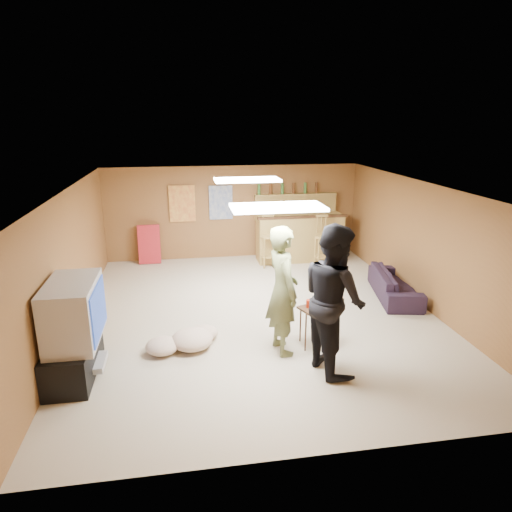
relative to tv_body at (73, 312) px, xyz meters
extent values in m
plane|color=tan|center=(2.65, 1.50, -0.90)|extent=(7.00, 7.00, 0.00)
cube|color=silver|center=(2.65, 1.50, 1.30)|extent=(6.00, 7.00, 0.02)
cube|color=brown|center=(2.65, 5.00, 0.20)|extent=(6.00, 0.02, 2.20)
cube|color=brown|center=(2.65, -2.00, 0.20)|extent=(6.00, 0.02, 2.20)
cube|color=brown|center=(-0.35, 1.50, 0.20)|extent=(0.02, 7.00, 2.20)
cube|color=brown|center=(5.65, 1.50, 0.20)|extent=(0.02, 7.00, 2.20)
cube|color=black|center=(-0.07, 0.00, -0.65)|extent=(0.55, 1.30, 0.50)
cube|color=#B2B2B7|center=(0.15, 0.00, -0.75)|extent=(0.35, 0.50, 0.08)
cube|color=#B2B2B7|center=(0.00, 0.00, 0.00)|extent=(0.60, 1.10, 0.80)
cube|color=navy|center=(0.31, 0.00, 0.00)|extent=(0.02, 0.95, 0.65)
cube|color=olive|center=(4.15, 4.45, -0.35)|extent=(2.00, 0.60, 1.10)
cube|color=#382112|center=(4.15, 4.20, 0.20)|extent=(2.10, 0.12, 0.05)
cube|color=olive|center=(4.15, 4.90, 0.60)|extent=(2.00, 0.18, 0.05)
cube|color=olive|center=(4.15, 4.92, 0.30)|extent=(2.00, 0.14, 0.60)
cube|color=#BF3F26|center=(1.45, 4.96, 0.45)|extent=(0.60, 0.03, 0.85)
cube|color=#334C99|center=(2.35, 4.96, 0.45)|extent=(0.55, 0.03, 0.80)
cube|color=red|center=(0.65, 4.80, -0.45)|extent=(0.50, 0.26, 0.91)
cube|color=white|center=(2.65, 0.00, 1.27)|extent=(1.20, 0.60, 0.04)
cube|color=white|center=(2.65, 2.70, 1.27)|extent=(1.20, 0.60, 0.04)
imported|color=#5D6339|center=(2.78, 0.20, 0.04)|extent=(0.56, 0.75, 1.88)
imported|color=black|center=(3.34, -0.36, 0.10)|extent=(0.93, 1.10, 2.01)
imported|color=black|center=(5.35, 1.88, -0.65)|extent=(1.00, 1.82, 0.50)
cube|color=#382112|center=(3.32, 0.27, -0.60)|extent=(0.57, 0.51, 0.61)
cylinder|color=red|center=(3.20, 0.31, -0.24)|extent=(0.08, 0.08, 0.11)
cylinder|color=red|center=(3.43, 0.20, -0.24)|extent=(0.07, 0.07, 0.10)
cylinder|color=#152295|center=(3.48, 0.37, -0.24)|extent=(0.09, 0.09, 0.12)
ellipsoid|color=tan|center=(1.49, 0.48, -0.76)|extent=(0.79, 0.79, 0.28)
ellipsoid|color=tan|center=(1.68, 0.75, -0.80)|extent=(0.58, 0.58, 0.20)
ellipsoid|color=tan|center=(1.06, 0.40, -0.79)|extent=(0.59, 0.59, 0.22)
camera|label=1|loc=(1.43, -5.67, 2.39)|focal=32.00mm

